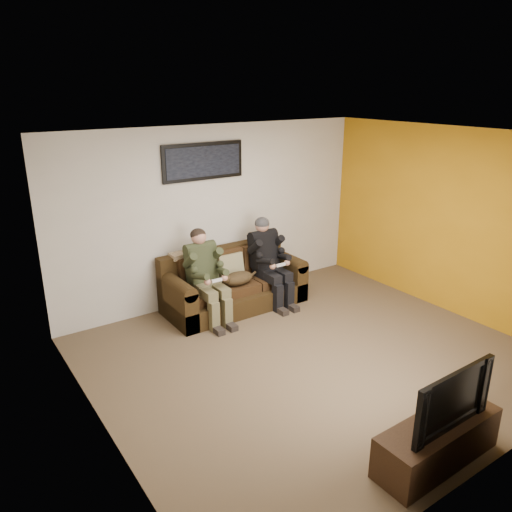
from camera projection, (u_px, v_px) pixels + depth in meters
floor at (312, 357)px, 6.03m from camera, size 5.00×5.00×0.00m
ceiling at (322, 137)px, 5.18m from camera, size 5.00×5.00×0.00m
wall_back at (216, 214)px, 7.36m from camera, size 5.00×0.00×5.00m
wall_front at (508, 334)px, 3.85m from camera, size 5.00×0.00×5.00m
wall_left at (95, 309)px, 4.28m from camera, size 0.00×4.50×4.50m
wall_right at (453, 222)px, 6.94m from camera, size 0.00×4.50×4.50m
accent_wall_right at (453, 222)px, 6.93m from camera, size 0.00×4.50×4.50m
sofa at (232, 285)px, 7.35m from camera, size 2.06×0.89×0.84m
throw_pillow at (231, 267)px, 7.29m from camera, size 0.39×0.19×0.39m
throw_blanket at (185, 255)px, 7.05m from camera, size 0.42×0.21×0.07m
person_left at (205, 271)px, 6.81m from camera, size 0.51×0.87×1.27m
person_right at (268, 257)px, 7.37m from camera, size 0.51×0.86×1.28m
cat at (237, 278)px, 7.08m from camera, size 0.66×0.26×0.24m
framed_poster at (203, 161)px, 6.96m from camera, size 1.25×0.05×0.52m
tv_stand at (437, 442)px, 4.31m from camera, size 1.26×0.42×0.39m
television at (444, 395)px, 4.15m from camera, size 0.96×0.14×0.55m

